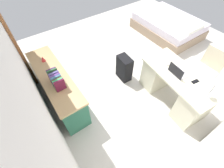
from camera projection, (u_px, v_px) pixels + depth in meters
ground_plane at (146, 66)px, 3.99m from camera, size 6.06×6.06×0.00m
wall_back at (16, 64)px, 1.95m from camera, size 4.04×0.10×2.88m
door_wooden at (11, 36)px, 3.07m from camera, size 0.88×0.05×2.04m
desk at (175, 87)px, 3.06m from camera, size 1.50×0.80×0.74m
office_chair at (204, 72)px, 3.28m from camera, size 0.52×0.52×0.94m
credenza at (58, 87)px, 3.09m from camera, size 1.80×0.48×0.72m
bed at (168, 26)px, 4.78m from camera, size 1.91×1.41×0.58m
suitcase_black at (124, 68)px, 3.52m from camera, size 0.37×0.24×0.59m
laptop at (177, 72)px, 2.76m from camera, size 0.33×0.25×0.21m
computer_mouse at (168, 64)px, 2.94m from camera, size 0.07×0.11×0.03m
cell_phone_near_laptop at (195, 81)px, 2.68m from camera, size 0.09×0.14×0.01m
desk_lamp at (212, 85)px, 2.30m from camera, size 0.16×0.11×0.34m
book_row at (56, 80)px, 2.60m from camera, size 0.35×0.17×0.23m
figurine_small at (43, 59)px, 3.01m from camera, size 0.08×0.08×0.11m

